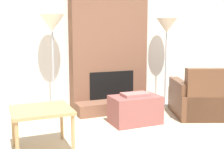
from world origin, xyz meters
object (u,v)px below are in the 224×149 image
at_px(floor_lamp_left, 52,27).
at_px(floor_lamp_right, 167,29).
at_px(armchair, 202,100).
at_px(side_table, 41,114).
at_px(ottoman, 135,109).

distance_m(floor_lamp_left, floor_lamp_right, 2.26).
height_order(armchair, side_table, armchair).
height_order(side_table, floor_lamp_left, floor_lamp_left).
bearing_deg(floor_lamp_right, side_table, -152.76).
xyz_separation_m(ottoman, floor_lamp_right, (1.14, 0.87, 1.30)).
xyz_separation_m(side_table, floor_lamp_right, (2.69, 1.39, 1.06)).
height_order(side_table, floor_lamp_right, floor_lamp_right).
bearing_deg(floor_lamp_left, ottoman, -37.63).
height_order(ottoman, floor_lamp_right, floor_lamp_right).
relative_size(floor_lamp_left, floor_lamp_right, 1.01).
distance_m(side_table, floor_lamp_left, 1.81).
bearing_deg(ottoman, side_table, -161.45).
bearing_deg(armchair, floor_lamp_left, 0.21).
bearing_deg(side_table, floor_lamp_right, 27.24).
distance_m(side_table, floor_lamp_right, 3.21).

